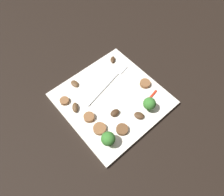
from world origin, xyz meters
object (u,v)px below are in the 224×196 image
(sausage_slice_1, at_px, (65,101))
(mushroom_1, at_px, (75,84))
(sausage_slice_0, at_px, (89,117))
(sausage_slice_4, at_px, (122,129))
(sausage_slice_2, at_px, (100,129))
(mushroom_3, at_px, (113,60))
(mushroom_0, at_px, (115,113))
(mushroom_2, at_px, (75,107))
(pepper_strip_2, at_px, (153,95))
(fork, at_px, (111,81))
(broccoli_floret_1, at_px, (108,139))
(plate, at_px, (112,99))
(sausage_slice_3, at_px, (145,83))
(broccoli_floret_0, at_px, (149,104))
(mushroom_4, at_px, (139,116))

(sausage_slice_1, relative_size, mushroom_1, 0.93)
(sausage_slice_0, xyz_separation_m, sausage_slice_4, (0.04, -0.09, -0.00))
(sausage_slice_2, height_order, mushroom_3, sausage_slice_2)
(mushroom_0, distance_m, mushroom_3, 0.20)
(mushroom_2, relative_size, pepper_strip_2, 0.83)
(fork, xyz_separation_m, sausage_slice_4, (-0.08, -0.14, 0.00))
(broccoli_floret_1, relative_size, mushroom_0, 1.80)
(sausage_slice_0, height_order, mushroom_0, same)
(plate, relative_size, sausage_slice_0, 9.49)
(sausage_slice_3, height_order, mushroom_3, sausage_slice_3)
(fork, bearing_deg, sausage_slice_0, -168.74)
(sausage_slice_0, height_order, sausage_slice_4, sausage_slice_0)
(fork, distance_m, pepper_strip_2, 0.13)
(sausage_slice_3, bearing_deg, mushroom_1, 138.83)
(broccoli_floret_1, bearing_deg, mushroom_0, 37.03)
(mushroom_2, height_order, mushroom_3, mushroom_2)
(fork, bearing_deg, plate, -139.73)
(broccoli_floret_0, xyz_separation_m, sausage_slice_3, (0.05, 0.06, -0.02))
(broccoli_floret_1, xyz_separation_m, sausage_slice_3, (0.20, 0.07, -0.02))
(mushroom_0, bearing_deg, mushroom_3, 50.58)
(plate, height_order, mushroom_0, mushroom_0)
(mushroom_1, relative_size, mushroom_4, 1.00)
(sausage_slice_4, bearing_deg, fork, 59.72)
(sausage_slice_3, xyz_separation_m, mushroom_0, (-0.13, -0.01, 0.00))
(mushroom_2, bearing_deg, sausage_slice_0, -77.43)
(mushroom_1, height_order, mushroom_2, mushroom_2)
(sausage_slice_3, height_order, mushroom_4, same)
(mushroom_1, bearing_deg, mushroom_2, -124.52)
(sausage_slice_4, relative_size, pepper_strip_2, 0.87)
(sausage_slice_1, distance_m, mushroom_3, 0.21)
(sausage_slice_1, relative_size, pepper_strip_2, 0.72)
(sausage_slice_1, height_order, sausage_slice_3, same)
(mushroom_1, bearing_deg, sausage_slice_0, -107.08)
(plate, height_order, broccoli_floret_1, broccoli_floret_1)
(mushroom_4, bearing_deg, mushroom_3, 68.59)
(plate, xyz_separation_m, sausage_slice_1, (-0.11, 0.08, 0.01))
(broccoli_floret_1, xyz_separation_m, pepper_strip_2, (0.19, 0.02, -0.03))
(mushroom_2, distance_m, pepper_strip_2, 0.23)
(sausage_slice_2, distance_m, mushroom_4, 0.11)
(sausage_slice_1, xyz_separation_m, sausage_slice_4, (0.07, -0.17, 0.00))
(mushroom_4, distance_m, pepper_strip_2, 0.08)
(fork, xyz_separation_m, mushroom_1, (-0.09, 0.06, 0.00))
(mushroom_2, bearing_deg, broccoli_floret_0, -40.90)
(sausage_slice_1, relative_size, mushroom_2, 0.86)
(sausage_slice_0, relative_size, mushroom_4, 1.05)
(sausage_slice_4, bearing_deg, mushroom_1, 92.24)
(sausage_slice_2, distance_m, sausage_slice_3, 0.20)
(mushroom_0, xyz_separation_m, mushroom_3, (0.12, 0.15, -0.00))
(broccoli_floret_1, xyz_separation_m, mushroom_2, (-0.01, 0.14, -0.02))
(mushroom_3, bearing_deg, mushroom_0, -129.42)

